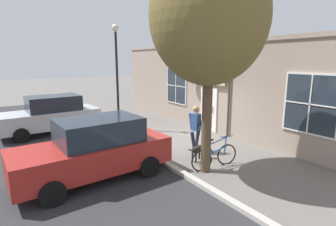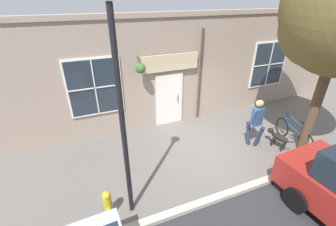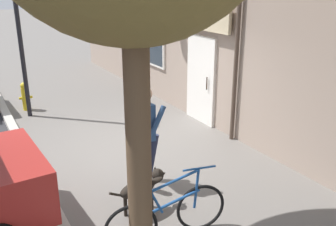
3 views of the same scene
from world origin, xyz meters
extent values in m
plane|color=#66605B|center=(0.00, 0.00, 0.00)|extent=(90.00, 90.00, 0.00)
cube|color=#B2ADA3|center=(2.00, 0.00, 0.06)|extent=(0.20, 28.00, 0.12)
cube|color=gray|center=(-2.35, 0.00, 2.03)|extent=(0.30, 18.00, 4.06)
cube|color=gray|center=(-2.35, 0.00, 4.14)|extent=(0.42, 18.00, 0.16)
cube|color=white|center=(-2.18, -0.68, 1.05)|extent=(0.10, 1.10, 2.10)
cube|color=#232D38|center=(-2.15, -0.68, 1.00)|extent=(0.03, 0.90, 1.90)
cylinder|color=#47382D|center=(-2.09, -0.33, 1.05)|extent=(0.03, 0.03, 0.30)
cube|color=beige|center=(-2.08, -0.68, 2.55)|extent=(0.08, 2.20, 0.60)
cylinder|color=#47382D|center=(-2.12, 0.63, 1.83)|extent=(0.09, 0.09, 3.66)
cylinder|color=#47382D|center=(-1.96, -1.87, 2.86)|extent=(0.44, 0.04, 0.04)
cylinder|color=#47382D|center=(-1.78, -1.87, 2.68)|extent=(0.01, 0.01, 0.34)
cone|color=#2D2823|center=(-1.78, -1.87, 2.46)|extent=(0.32, 0.32, 0.18)
sphere|color=#3D6B33|center=(-1.78, -1.87, 2.55)|extent=(0.34, 0.34, 0.34)
cube|color=white|center=(-2.18, -3.39, 1.95)|extent=(0.08, 1.82, 2.02)
cube|color=#232D38|center=(-2.15, -3.39, 1.95)|extent=(0.03, 1.70, 1.90)
cube|color=white|center=(-2.13, -3.39, 1.95)|extent=(0.04, 0.04, 1.90)
cube|color=white|center=(-2.13, -3.39, 1.95)|extent=(0.04, 1.70, 0.04)
cube|color=white|center=(-2.18, 4.16, 1.95)|extent=(0.08, 1.82, 2.02)
cube|color=#232D38|center=(-2.15, 4.16, 1.95)|extent=(0.03, 1.70, 1.90)
cube|color=white|center=(-2.13, 4.16, 1.95)|extent=(0.04, 0.04, 1.90)
cube|color=white|center=(-2.13, 4.16, 1.95)|extent=(0.04, 1.70, 0.04)
cylinder|color=#282D47|center=(0.25, 1.34, 0.42)|extent=(0.31, 0.15, 0.85)
cylinder|color=#282D47|center=(0.56, 1.53, 0.42)|extent=(0.31, 0.15, 0.85)
cube|color=#2D4C7A|center=(0.40, 1.44, 1.15)|extent=(0.24, 0.36, 0.62)
sphere|color=tan|center=(0.38, 1.44, 1.62)|extent=(0.23, 0.23, 0.23)
sphere|color=tan|center=(0.41, 1.44, 1.64)|extent=(0.22, 0.22, 0.22)
cylinder|color=#2D4C7A|center=(0.46, 1.21, 1.18)|extent=(0.17, 0.10, 0.57)
cylinder|color=#2D4C7A|center=(0.29, 1.66, 1.20)|extent=(0.33, 0.11, 0.52)
ellipsoid|color=black|center=(0.88, 2.15, 0.43)|extent=(0.66, 0.37, 0.23)
cylinder|color=black|center=(0.71, 2.04, 0.16)|extent=(0.06, 0.06, 0.33)
cylinder|color=black|center=(0.68, 2.19, 0.16)|extent=(0.06, 0.06, 0.33)
cylinder|color=black|center=(1.08, 2.11, 0.16)|extent=(0.06, 0.06, 0.33)
cylinder|color=black|center=(1.05, 2.26, 0.16)|extent=(0.06, 0.06, 0.33)
sphere|color=black|center=(0.52, 2.08, 0.52)|extent=(0.19, 0.19, 0.19)
cone|color=black|center=(0.41, 2.06, 0.50)|extent=(0.12, 0.11, 0.09)
cone|color=black|center=(0.54, 2.03, 0.60)|extent=(0.06, 0.06, 0.07)
cone|color=black|center=(0.52, 2.13, 0.60)|extent=(0.06, 0.06, 0.07)
cylinder|color=black|center=(1.26, 2.22, 0.48)|extent=(0.21, 0.07, 0.14)
cylinder|color=brown|center=(1.21, 2.91, 1.66)|extent=(0.30, 0.30, 3.33)
ellipsoid|color=brown|center=(1.21, 2.91, 4.54)|extent=(3.48, 3.13, 3.82)
sphere|color=brown|center=(0.78, 2.80, 3.94)|extent=(2.38, 2.38, 2.38)
torus|color=black|center=(0.28, 2.90, 0.33)|extent=(0.70, 0.20, 0.70)
torus|color=black|center=(1.32, 2.86, 0.33)|extent=(0.70, 0.20, 0.70)
cylinder|color=#1E4C8C|center=(0.80, 2.88, 0.53)|extent=(0.98, 0.08, 0.22)
cylinder|color=#1E4C8C|center=(0.98, 2.87, 0.67)|extent=(0.24, 0.05, 0.47)
cylinder|color=#1E4C8C|center=(0.75, 2.88, 0.85)|extent=(0.82, 0.07, 0.19)
cylinder|color=#1E4C8C|center=(0.36, 2.90, 0.65)|extent=(0.09, 0.04, 0.58)
cylinder|color=#1E4C8C|center=(0.33, 2.90, 0.95)|extent=(0.45, 0.13, 0.03)
ellipsoid|color=black|center=(0.98, 2.87, 0.93)|extent=(0.25, 0.11, 0.10)
cube|color=#B7B7BC|center=(4.37, -4.34, 0.69)|extent=(4.38, 1.98, 0.76)
cube|color=#1E2833|center=(4.16, -4.35, 1.41)|extent=(2.31, 1.66, 0.68)
cylinder|color=black|center=(5.66, -3.39, 0.31)|extent=(0.63, 0.21, 0.62)
cylinder|color=black|center=(5.75, -5.15, 0.31)|extent=(0.63, 0.21, 0.62)
cylinder|color=black|center=(3.00, -3.53, 0.31)|extent=(0.63, 0.21, 0.62)
cylinder|color=black|center=(3.09, -5.29, 0.31)|extent=(0.63, 0.21, 0.62)
cube|color=maroon|center=(4.24, 1.52, 0.69)|extent=(4.38, 1.98, 0.76)
cube|color=#1E2833|center=(4.02, 1.51, 1.41)|extent=(2.31, 1.66, 0.68)
cylinder|color=black|center=(5.52, 2.46, 0.31)|extent=(0.63, 0.21, 0.62)
cylinder|color=black|center=(5.61, 0.71, 0.31)|extent=(0.63, 0.21, 0.62)
cylinder|color=black|center=(2.86, 2.33, 0.31)|extent=(0.63, 0.21, 0.62)
cylinder|color=black|center=(2.95, 0.57, 0.31)|extent=(0.63, 0.21, 0.62)
cylinder|color=black|center=(1.46, -3.16, 2.33)|extent=(0.11, 0.11, 4.65)
sphere|color=beige|center=(1.46, -3.16, 4.83)|extent=(0.32, 0.32, 0.32)
cylinder|color=gold|center=(1.43, -3.70, 0.31)|extent=(0.20, 0.20, 0.62)
sphere|color=gold|center=(1.43, -3.70, 0.67)|extent=(0.20, 0.20, 0.20)
cylinder|color=gold|center=(1.55, -3.70, 0.34)|extent=(0.10, 0.07, 0.07)
cylinder|color=gold|center=(1.31, -3.70, 0.34)|extent=(0.10, 0.07, 0.07)
camera|label=1|loc=(6.39, 8.60, 3.35)|focal=28.00mm
camera|label=2|loc=(5.33, -3.76, 4.75)|focal=24.00mm
camera|label=3|loc=(2.90, 6.54, 3.30)|focal=40.00mm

